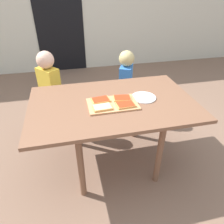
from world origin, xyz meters
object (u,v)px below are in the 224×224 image
object	(u,v)px
pizza_slice_near_right	(126,105)
child_right	(126,81)
pizza_slice_far_right	(122,98)
dining_table	(113,109)
pizza_slice_far_left	(101,100)
child_left	(50,88)
plate_white_right	(144,97)
cutting_board	(113,104)
pizza_slice_near_left	(102,107)

from	to	relation	value
pizza_slice_near_right	child_right	xyz separation A→B (m)	(0.26, 0.90, -0.20)
pizza_slice_far_right	child_right	distance (m)	0.84
pizza_slice_near_right	pizza_slice_far_right	distance (m)	0.12
pizza_slice_far_right	child_right	bearing A→B (deg)	71.32
dining_table	pizza_slice_far_left	world-z (taller)	pizza_slice_far_left
pizza_slice_far_left	child_left	world-z (taller)	child_left
plate_white_right	child_right	distance (m)	0.80
child_right	child_left	bearing A→B (deg)	-173.52
cutting_board	pizza_slice_near_right	distance (m)	0.12
cutting_board	child_left	xyz separation A→B (m)	(-0.56, 0.73, -0.13)
cutting_board	pizza_slice_near_left	size ratio (longest dim) A/B	2.64
dining_table	pizza_slice_near_left	bearing A→B (deg)	-135.42
pizza_slice_far_left	child_right	xyz separation A→B (m)	(0.46, 0.77, -0.20)
plate_white_right	child_left	xyz separation A→B (m)	(-0.86, 0.67, -0.13)
plate_white_right	child_left	size ratio (longest dim) A/B	0.22
plate_white_right	pizza_slice_far_right	bearing A→B (deg)	-179.87
cutting_board	pizza_slice_far_right	distance (m)	0.12
pizza_slice_far_left	plate_white_right	size ratio (longest dim) A/B	0.74
plate_white_right	child_left	world-z (taller)	child_left
pizza_slice_far_left	plate_white_right	world-z (taller)	pizza_slice_far_left
pizza_slice_far_left	child_left	xyz separation A→B (m)	(-0.47, 0.66, -0.15)
child_left	child_right	world-z (taller)	child_left
pizza_slice_near_right	child_right	world-z (taller)	child_right
cutting_board	pizza_slice_far_left	world-z (taller)	pizza_slice_far_left
pizza_slice_near_left	pizza_slice_far_left	world-z (taller)	same
pizza_slice_near_right	child_left	distance (m)	1.04
pizza_slice_near_left	child_left	size ratio (longest dim) A/B	0.16
dining_table	pizza_slice_near_left	world-z (taller)	pizza_slice_near_left
dining_table	child_right	distance (m)	0.86
dining_table	pizza_slice_far_left	bearing A→B (deg)	171.51
pizza_slice_near_left	child_left	xyz separation A→B (m)	(-0.46, 0.79, -0.15)
dining_table	pizza_slice_far_right	xyz separation A→B (m)	(0.09, 0.01, 0.10)
pizza_slice_far_left	dining_table	bearing A→B (deg)	-8.49
pizza_slice_near_right	pizza_slice_far_left	world-z (taller)	same
dining_table	plate_white_right	size ratio (longest dim) A/B	6.49
cutting_board	pizza_slice_far_left	distance (m)	0.12
plate_white_right	child_right	bearing A→B (deg)	85.59
pizza_slice_near_left	pizza_slice_far_left	bearing A→B (deg)	86.75
cutting_board	pizza_slice_near_left	bearing A→B (deg)	-149.36
cutting_board	pizza_slice_far_right	size ratio (longest dim) A/B	2.58
dining_table	child_right	bearing A→B (deg)	65.91
pizza_slice_near_left	pizza_slice_far_right	world-z (taller)	same
pizza_slice_far_right	dining_table	bearing A→B (deg)	-176.62
pizza_slice_near_right	pizza_slice_far_left	size ratio (longest dim) A/B	0.97
pizza_slice_near_left	plate_white_right	size ratio (longest dim) A/B	0.72
child_right	pizza_slice_far_right	bearing A→B (deg)	-108.68
pizza_slice_near_left	dining_table	bearing A→B (deg)	44.58
dining_table	pizza_slice_near_right	bearing A→B (deg)	-52.65
pizza_slice_near_right	child_right	bearing A→B (deg)	73.55
pizza_slice_far_right	plate_white_right	distance (m)	0.20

